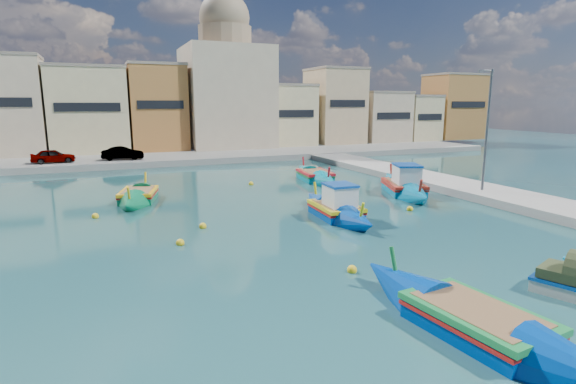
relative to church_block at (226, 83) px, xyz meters
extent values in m
plane|color=#13393B|center=(-10.00, -40.00, -8.41)|extent=(160.00, 160.00, 0.00)
cube|color=gray|center=(-10.00, -8.00, -8.11)|extent=(80.00, 8.00, 0.60)
cube|color=#C1AD90|center=(-23.86, -0.88, -2.86)|extent=(7.88, 6.24, 9.89)
cube|color=beige|center=(-15.74, -0.28, -3.31)|extent=(7.88, 7.44, 8.99)
cube|color=gray|center=(-15.74, -0.28, 1.33)|extent=(8.04, 7.59, 0.30)
cube|color=black|center=(-15.74, -4.05, -2.86)|extent=(6.30, 0.10, 0.90)
cube|color=#B67639|center=(-8.46, -0.93, -3.09)|extent=(6.17, 6.13, 9.43)
cube|color=gray|center=(-8.46, -0.93, 1.77)|extent=(6.29, 6.26, 0.30)
cube|color=black|center=(-8.46, -4.05, -2.62)|extent=(4.93, 0.10, 0.90)
cube|color=tan|center=(-0.95, -0.15, -4.78)|extent=(7.31, 7.69, 6.05)
cube|color=gray|center=(-0.95, -0.15, -1.60)|extent=(7.46, 7.85, 0.30)
cube|color=black|center=(-0.95, -4.05, -4.48)|extent=(5.85, 0.10, 0.90)
cube|color=beige|center=(7.02, -0.35, -4.10)|extent=(7.54, 7.30, 7.41)
cube|color=gray|center=(7.02, -0.35, -0.25)|extent=(7.69, 7.45, 0.30)
cube|color=black|center=(7.02, -4.05, -3.73)|extent=(6.03, 0.10, 0.90)
cube|color=tan|center=(14.93, -0.51, -2.99)|extent=(6.36, 6.97, 9.63)
cube|color=gray|center=(14.93, -0.51, 1.98)|extent=(6.48, 7.11, 0.30)
cube|color=black|center=(14.93, -4.05, -2.51)|extent=(5.09, 0.10, 0.90)
cube|color=#C1AD90|center=(22.15, -0.65, -4.48)|extent=(6.63, 6.70, 6.65)
cube|color=gray|center=(22.15, -0.65, -1.01)|extent=(6.76, 6.83, 0.30)
cube|color=black|center=(22.15, -4.05, -4.15)|extent=(5.30, 0.10, 0.90)
cube|color=beige|center=(28.26, -0.25, -4.71)|extent=(5.08, 7.51, 6.20)
cube|color=gray|center=(28.26, -0.25, -1.45)|extent=(5.18, 7.66, 0.30)
cube|color=black|center=(28.26, -4.05, -4.40)|extent=(4.06, 0.10, 0.90)
cube|color=#B67639|center=(35.15, -1.00, -3.14)|extent=(7.79, 6.00, 9.33)
cube|color=gray|center=(35.15, -1.00, 1.67)|extent=(7.95, 6.12, 0.30)
cube|color=black|center=(35.15, -4.05, -2.68)|extent=(6.23, 0.10, 0.90)
cube|color=#C1AD90|center=(0.00, 0.00, -1.81)|extent=(10.00, 10.00, 12.00)
cylinder|color=#9E8466|center=(0.00, 0.00, 5.39)|extent=(6.40, 6.40, 2.40)
sphere|color=#9E8466|center=(0.00, 0.00, 7.58)|extent=(6.00, 6.00, 6.00)
cylinder|color=#595B60|center=(7.50, -34.00, -4.41)|extent=(0.16, 0.16, 8.00)
cylinder|color=#595B60|center=(7.10, -34.00, -0.51)|extent=(1.00, 0.10, 0.10)
cube|color=#595B60|center=(6.60, -34.00, -0.56)|extent=(0.35, 0.15, 0.18)
imported|color=#4C1919|center=(-18.90, -9.50, -7.18)|extent=(3.77, 1.70, 1.26)
imported|color=#4C1919|center=(-12.93, -9.50, -7.18)|extent=(3.96, 1.85, 1.26)
cube|color=#0076A5|center=(3.82, -30.80, -8.20)|extent=(3.33, 4.28, 1.06)
cone|color=#0076A5|center=(4.94, -27.89, -8.14)|extent=(3.22, 3.99, 2.71)
cone|color=#0076A5|center=(2.69, -33.71, -8.14)|extent=(3.22, 3.99, 2.71)
cube|color=red|center=(3.82, -30.80, -7.75)|extent=(3.48, 4.50, 0.19)
cube|color=red|center=(3.82, -30.80, -7.94)|extent=(3.45, 4.38, 0.11)
cube|color=olive|center=(3.82, -30.80, -7.67)|extent=(2.91, 3.85, 0.06)
cylinder|color=red|center=(5.05, -27.60, -7.46)|extent=(0.32, 0.52, 1.15)
cylinder|color=red|center=(2.58, -34.00, -7.46)|extent=(0.32, 0.52, 1.15)
cube|color=white|center=(3.62, -31.31, -7.09)|extent=(2.07, 2.32, 1.16)
cube|color=#0F47A5|center=(3.62, -31.31, -6.44)|extent=(2.20, 2.48, 0.13)
cube|color=#003FA5|center=(-3.54, -34.74, -8.21)|extent=(2.14, 3.22, 0.97)
cone|color=#003FA5|center=(-3.38, -32.17, -8.16)|extent=(2.13, 3.01, 2.43)
cone|color=#003FA5|center=(-3.70, -37.30, -8.16)|extent=(2.13, 3.01, 2.43)
cube|color=yellow|center=(-3.54, -34.74, -7.80)|extent=(2.23, 3.40, 0.18)
cube|color=red|center=(-3.54, -34.74, -7.98)|extent=(2.24, 3.29, 0.10)
cube|color=olive|center=(-3.54, -34.74, -7.73)|extent=(1.83, 2.92, 0.06)
cylinder|color=yellow|center=(-3.36, -31.92, -7.53)|extent=(0.17, 0.47, 1.06)
cylinder|color=yellow|center=(-3.72, -37.56, -7.53)|extent=(0.17, 0.47, 1.06)
cube|color=white|center=(-3.57, -35.19, -7.19)|extent=(1.46, 1.66, 1.07)
cube|color=#0F47A5|center=(-3.57, -35.19, -6.60)|extent=(1.55, 1.78, 0.12)
cube|color=#008BA0|center=(0.53, -23.91, -8.20)|extent=(2.50, 3.64, 1.03)
cone|color=#008BA0|center=(0.91, -21.12, -8.15)|extent=(2.47, 3.40, 2.59)
cone|color=#008BA0|center=(0.15, -26.69, -8.15)|extent=(2.47, 3.40, 2.59)
cube|color=red|center=(0.53, -23.91, -7.77)|extent=(2.61, 3.84, 0.19)
cube|color=#197F33|center=(0.53, -23.91, -7.95)|extent=(2.61, 3.72, 0.10)
cube|color=olive|center=(0.53, -23.91, -7.69)|extent=(2.15, 3.30, 0.06)
cylinder|color=red|center=(0.95, -20.85, -7.48)|extent=(0.21, 0.50, 1.12)
cylinder|color=red|center=(0.11, -26.97, -7.48)|extent=(0.21, 0.50, 1.12)
cube|color=#0B7748|center=(-12.92, -26.48, -8.21)|extent=(2.63, 3.33, 0.97)
cone|color=#0B7748|center=(-12.30, -24.13, -8.17)|extent=(2.58, 3.16, 2.39)
cone|color=#0B7748|center=(-13.54, -28.82, -8.17)|extent=(2.58, 3.16, 2.39)
cube|color=yellow|center=(-12.92, -26.48, -7.81)|extent=(2.74, 3.51, 0.17)
cube|color=red|center=(-12.92, -26.48, -7.98)|extent=(2.74, 3.41, 0.10)
cube|color=olive|center=(-12.92, -26.48, -7.73)|extent=(2.28, 3.00, 0.06)
cylinder|color=yellow|center=(-12.23, -23.90, -7.54)|extent=(0.25, 0.48, 1.06)
cylinder|color=yellow|center=(-13.61, -29.05, -7.54)|extent=(0.25, 0.48, 1.06)
cube|color=#003CA5|center=(-6.14, -47.13, -8.20)|extent=(2.43, 3.70, 1.02)
cone|color=#003CA5|center=(-6.47, -44.26, -8.15)|extent=(2.40, 3.43, 2.59)
cube|color=#1B8B40|center=(-6.14, -47.13, -7.77)|extent=(2.53, 3.89, 0.18)
cube|color=red|center=(-6.14, -47.13, -7.96)|extent=(2.54, 3.77, 0.10)
cube|color=olive|center=(-6.14, -47.13, -7.69)|extent=(2.09, 3.35, 0.06)
cylinder|color=#1B8B40|center=(-6.50, -43.98, -7.49)|extent=(0.20, 0.50, 1.11)
sphere|color=yellow|center=(-12.04, -36.43, -8.33)|extent=(0.36, 0.36, 0.36)
sphere|color=yellow|center=(-10.58, -34.19, -8.33)|extent=(0.36, 0.36, 0.36)
sphere|color=yellow|center=(-4.76, -23.95, -8.33)|extent=(0.36, 0.36, 0.36)
sphere|color=yellow|center=(-15.41, -30.03, -8.33)|extent=(0.36, 0.36, 0.36)
sphere|color=yellow|center=(1.01, -35.13, -8.33)|extent=(0.36, 0.36, 0.36)
sphere|color=yellow|center=(-6.87, -42.03, -8.33)|extent=(0.36, 0.36, 0.36)
camera|label=1|loc=(-14.90, -55.23, -2.42)|focal=28.00mm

